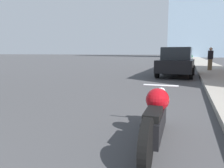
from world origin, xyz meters
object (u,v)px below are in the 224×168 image
object	(u,v)px
parked_car_silver	(182,58)
parked_car_green	(186,56)
parked_car_red	(187,56)
pedestrian	(210,59)
parked_car_black	(176,62)
motorcycle	(156,117)
parked_car_yellow	(187,55)

from	to	relation	value
parked_car_silver	parked_car_green	bearing A→B (deg)	92.17
parked_car_silver	parked_car_red	xyz separation A→B (m)	(0.24, 25.59, -0.04)
pedestrian	parked_car_green	bearing A→B (deg)	95.46
parked_car_black	parked_car_silver	size ratio (longest dim) A/B	0.87
parked_car_black	parked_car_green	world-z (taller)	parked_car_green
parked_car_green	pedestrian	xyz separation A→B (m)	(1.89, -19.79, 0.13)
parked_car_silver	parked_car_green	xyz separation A→B (m)	(0.29, 13.15, 0.04)
motorcycle	parked_car_silver	world-z (taller)	parked_car_silver
parked_car_black	parked_car_silver	xyz separation A→B (m)	(-0.01, 10.59, -0.01)
parked_car_yellow	pedestrian	xyz separation A→B (m)	(2.02, -45.22, 0.16)
parked_car_yellow	parked_car_green	bearing A→B (deg)	-89.16
parked_car_black	parked_car_green	bearing A→B (deg)	92.19
parked_car_yellow	parked_car_silver	bearing A→B (deg)	-89.69
parked_car_black	parked_car_green	size ratio (longest dim) A/B	1.05
parked_car_red	pedestrian	size ratio (longest dim) A/B	2.51
motorcycle	parked_car_black	world-z (taller)	parked_car_black
motorcycle	parked_car_green	bearing A→B (deg)	88.49
motorcycle	pedestrian	bearing A→B (deg)	80.83
motorcycle	parked_car_red	distance (m)	46.45
parked_car_black	parked_car_yellow	world-z (taller)	parked_car_black
parked_car_green	pedestrian	world-z (taller)	pedestrian
parked_car_silver	parked_car_yellow	xyz separation A→B (m)	(0.15, 38.57, 0.00)
parked_car_black	parked_car_green	xyz separation A→B (m)	(0.28, 23.74, 0.02)
parked_car_black	parked_car_red	world-z (taller)	parked_car_black
motorcycle	pedestrian	world-z (taller)	pedestrian
parked_car_green	parked_car_yellow	size ratio (longest dim) A/B	0.90
motorcycle	parked_car_green	world-z (taller)	parked_car_green
parked_car_silver	pedestrian	distance (m)	6.99
motorcycle	parked_car_silver	bearing A→B (deg)	89.24
parked_car_red	parked_car_yellow	size ratio (longest dim) A/B	0.98
parked_car_silver	parked_car_yellow	size ratio (longest dim) A/B	1.10
motorcycle	parked_car_black	size ratio (longest dim) A/B	0.58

